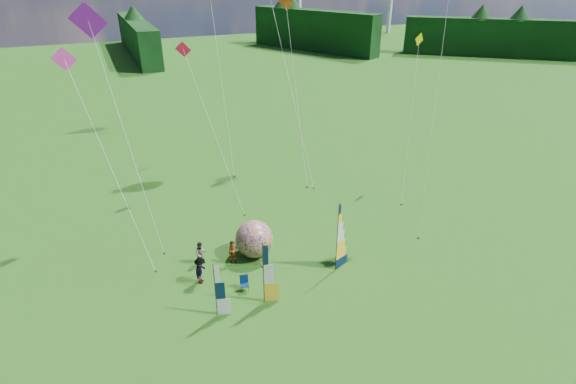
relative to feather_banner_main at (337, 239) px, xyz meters
name	(u,v)px	position (x,y,z in m)	size (l,w,h in m)	color
ground	(330,299)	(-1.69, -2.39, -2.40)	(220.00, 220.00, 0.00)	#30511A
treeline_ring	(333,242)	(-1.69, -2.39, 1.60)	(210.00, 210.00, 8.00)	#113F14
feather_banner_main	(337,239)	(0.00, 0.00, 0.00)	(1.30, 0.10, 4.80)	#091B3D
side_banner_left	(264,275)	(-5.39, -1.08, -0.41)	(1.10, 0.10, 3.99)	yellow
side_banner_far	(215,291)	(-8.25, -1.06, -0.70)	(1.00, 0.10, 3.40)	white
bol_inflatable	(254,239)	(-4.28, 3.68, -1.11)	(2.57, 2.57, 2.57)	#0D008D
spectator_a	(233,252)	(-5.90, 3.35, -1.55)	(0.62, 0.41, 1.70)	#66594C
spectator_b	(201,253)	(-7.87, 4.14, -1.58)	(0.80, 0.39, 1.64)	#66594C
spectator_c	(201,270)	(-8.35, 2.19, -1.49)	(1.18, 0.44, 1.83)	#66594C
spectator_d	(243,239)	(-4.81, 4.45, -1.47)	(1.09, 0.45, 1.86)	#66594C
camp_chair	(245,284)	(-6.12, 0.38, -1.91)	(0.56, 0.56, 0.98)	#051C3E
kite_whale	(281,35)	(3.68, 17.76, 9.86)	(4.24, 16.76, 24.52)	black
kite_rainbow_delta	(125,125)	(-10.95, 9.90, 5.88)	(6.00, 11.30, 16.56)	red
kite_parafoil	(438,83)	(9.55, 3.65, 8.13)	(8.19, 9.42, 21.07)	#B90706
small_kite_red	(213,125)	(-4.16, 13.25, 3.97)	(4.09, 10.44, 12.75)	red
small_kite_orange	(297,88)	(4.28, 15.69, 5.52)	(3.73, 10.38, 15.83)	#FD4C14
small_kite_yellow	(411,116)	(11.59, 8.54, 4.13)	(6.45, 7.90, 13.06)	#DFF101
small_kite_pink	(109,159)	(-12.29, 7.62, 4.58)	(5.53, 8.96, 13.95)	#F933B7
small_kite_green	(221,75)	(-1.06, 21.25, 6.03)	(3.66, 11.94, 16.86)	green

